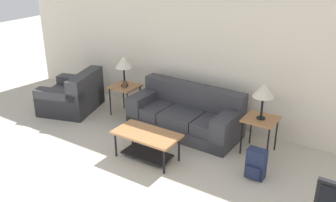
% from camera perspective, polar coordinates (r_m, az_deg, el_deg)
% --- Properties ---
extents(wall_back, '(8.89, 0.06, 2.60)m').
position_cam_1_polar(wall_back, '(6.83, 6.26, 7.07)').
color(wall_back, silver).
rests_on(wall_back, ground_plane).
extents(couch, '(2.01, 0.91, 0.82)m').
position_cam_1_polar(couch, '(6.70, 2.71, -2.27)').
color(couch, '#38383D').
rests_on(couch, ground_plane).
extents(armchair, '(1.25, 1.33, 0.80)m').
position_cam_1_polar(armchair, '(7.82, -14.31, 0.68)').
color(armchair, '#38383D').
rests_on(armchair, ground_plane).
extents(coffee_table, '(1.03, 0.54, 0.45)m').
position_cam_1_polar(coffee_table, '(5.84, -3.25, -5.94)').
color(coffee_table, '#A87042').
rests_on(coffee_table, ground_plane).
extents(side_table_left, '(0.51, 0.49, 0.60)m').
position_cam_1_polar(side_table_left, '(7.32, -6.59, 1.85)').
color(side_table_left, '#A87042').
rests_on(side_table_left, ground_plane).
extents(side_table_right, '(0.51, 0.49, 0.60)m').
position_cam_1_polar(side_table_right, '(6.10, 13.90, -3.16)').
color(side_table_right, '#A87042').
rests_on(side_table_right, ground_plane).
extents(table_lamp_left, '(0.33, 0.33, 0.59)m').
position_cam_1_polar(table_lamp_left, '(7.15, -6.78, 5.84)').
color(table_lamp_left, black).
rests_on(table_lamp_left, side_table_left).
extents(table_lamp_right, '(0.33, 0.33, 0.59)m').
position_cam_1_polar(table_lamp_right, '(5.89, 14.38, 1.52)').
color(table_lamp_right, black).
rests_on(table_lamp_right, side_table_right).
extents(backpack, '(0.27, 0.25, 0.45)m').
position_cam_1_polar(backpack, '(5.58, 13.25, -9.37)').
color(backpack, '#1E2847').
rests_on(backpack, ground_plane).
extents(picture_frame, '(0.10, 0.04, 0.13)m').
position_cam_1_polar(picture_frame, '(7.19, -6.61, 2.55)').
color(picture_frame, '#4C3828').
rests_on(picture_frame, side_table_left).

